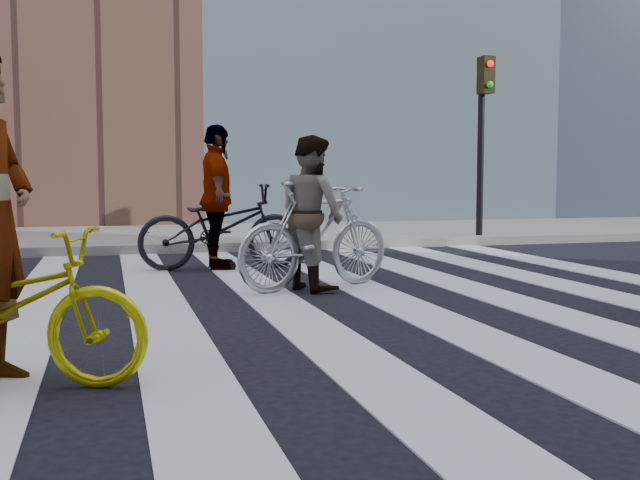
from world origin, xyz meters
name	(u,v)px	position (x,y,z in m)	size (l,w,h in m)	color
ground	(334,301)	(0.00, 0.00, 0.00)	(100.00, 100.00, 0.00)	black
sidewalk_far	(221,236)	(0.00, 7.50, 0.07)	(100.00, 5.00, 0.15)	gray
zebra_crosswalk	(334,301)	(0.00, 0.00, 0.01)	(8.25, 10.00, 0.01)	silver
traffic_signal	(483,117)	(4.40, 5.32, 2.28)	(0.22, 0.42, 3.33)	black
bike_yellow_left	(1,307)	(-2.68, -2.28, 0.45)	(0.60, 1.73, 0.91)	#D4C60B
bike_silver_mid	(316,236)	(0.04, 0.80, 0.58)	(0.54, 1.92, 1.15)	silver
bike_dark_rear	(221,227)	(-0.68, 2.80, 0.56)	(0.74, 2.12, 1.11)	black
rider_mid	(311,213)	(-0.01, 0.80, 0.82)	(0.80, 0.62, 1.64)	slate
rider_rear	(217,197)	(-0.73, 2.80, 0.94)	(1.10, 0.46, 1.88)	slate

